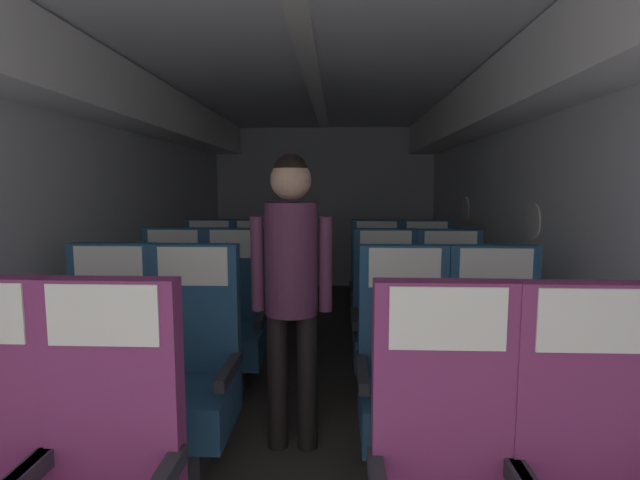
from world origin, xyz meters
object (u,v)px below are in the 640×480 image
object	(u,v)px
seat_c_right_window	(386,324)
seat_d_right_aisle	(427,295)
flight_attendant	(291,271)
seat_c_left_window	(171,321)
seat_c_left_aisle	(234,322)
seat_b_right_window	(405,379)
seat_d_right_window	(377,294)
seat_b_left_window	(106,373)
seat_d_left_aisle	(256,293)
seat_b_right_aisle	(497,380)
seat_b_left_aisle	(191,375)
seat_d_left_window	(208,292)
seat_c_right_aisle	(451,326)

from	to	relation	value
seat_c_right_window	seat_d_right_aisle	size ratio (longest dim) A/B	1.00
seat_d_right_aisle	flight_attendant	world-z (taller)	flight_attendant
seat_c_left_window	seat_c_left_aisle	distance (m)	0.45
seat_b_right_window	flight_attendant	world-z (taller)	flight_attendant
seat_d_right_aisle	seat_d_right_window	world-z (taller)	same
seat_b_left_window	seat_b_right_window	world-z (taller)	same
seat_c_right_window	seat_d_left_aisle	size ratio (longest dim) A/B	1.00
seat_b_right_aisle	seat_d_right_window	size ratio (longest dim) A/B	1.00
seat_c_left_window	seat_d_right_window	xyz separation A→B (m)	(1.53, 0.91, 0.00)
seat_b_left_aisle	seat_b_right_aisle	distance (m)	1.54
seat_b_left_aisle	seat_d_left_aisle	distance (m)	1.86
seat_b_right_aisle	seat_c_left_window	size ratio (longest dim) A/B	1.00
seat_b_left_aisle	seat_d_right_aisle	size ratio (longest dim) A/B	1.00
seat_c_left_aisle	seat_d_right_window	bearing A→B (deg)	40.08
seat_c_left_aisle	seat_d_left_window	world-z (taller)	same
seat_b_left_window	seat_c_right_aisle	size ratio (longest dim) A/B	1.00
seat_b_right_aisle	seat_d_left_window	bearing A→B (deg)	136.72
seat_b_left_window	flight_attendant	xyz separation A→B (m)	(0.95, 0.15, 0.51)
seat_b_left_window	seat_b_left_aisle	bearing A→B (deg)	-2.13
flight_attendant	seat_d_right_window	bearing A→B (deg)	73.22
seat_d_left_aisle	seat_b_right_window	bearing A→B (deg)	-59.98
seat_c_left_aisle	flight_attendant	world-z (taller)	flight_attendant
seat_b_left_window	seat_d_left_aisle	size ratio (longest dim) A/B	1.00
seat_c_right_aisle	seat_d_left_aisle	xyz separation A→B (m)	(-1.52, 0.94, 0.00)
seat_d_left_aisle	flight_attendant	world-z (taller)	flight_attendant
seat_b_right_window	seat_c_right_window	distance (m)	0.94
seat_b_right_window	seat_c_left_window	world-z (taller)	same
seat_c_left_window	seat_d_left_aisle	world-z (taller)	same
seat_d_left_window	seat_c_right_aisle	bearing A→B (deg)	-25.65
seat_c_left_aisle	seat_d_left_aisle	xyz separation A→B (m)	(-0.00, 0.91, 0.00)
seat_c_right_aisle	seat_d_right_window	distance (m)	1.03
seat_c_left_aisle	seat_d_right_window	distance (m)	1.41
seat_b_right_aisle	seat_c_left_window	distance (m)	2.19
seat_b_right_window	seat_c_right_window	xyz separation A→B (m)	(-0.00, 0.94, 0.00)
seat_d_right_aisle	seat_b_right_aisle	bearing A→B (deg)	-90.01
seat_d_right_aisle	seat_d_right_window	xyz separation A→B (m)	(-0.45, 0.01, 0.00)
seat_b_left_window	seat_d_right_window	distance (m)	2.40
seat_c_left_aisle	seat_d_right_window	world-z (taller)	same
seat_b_left_window	seat_b_right_aisle	distance (m)	1.98
seat_c_right_aisle	flight_attendant	size ratio (longest dim) A/B	0.71
seat_c_left_window	seat_d_right_window	size ratio (longest dim) A/B	1.00
seat_b_left_window	seat_d_left_window	size ratio (longest dim) A/B	1.00
seat_b_right_aisle	seat_c_right_aisle	distance (m)	0.91
seat_b_left_aisle	seat_c_right_aisle	size ratio (longest dim) A/B	1.00
seat_c_right_window	seat_d_right_window	size ratio (longest dim) A/B	1.00
seat_b_right_window	seat_c_right_aisle	world-z (taller)	same
seat_b_left_aisle	seat_b_right_window	bearing A→B (deg)	-0.09
seat_b_right_window	seat_c_left_window	xyz separation A→B (m)	(-1.52, 0.95, 0.00)
seat_d_left_aisle	flight_attendant	xyz separation A→B (m)	(0.49, -1.69, 0.51)
seat_d_left_window	seat_c_left_aisle	bearing A→B (deg)	-64.18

